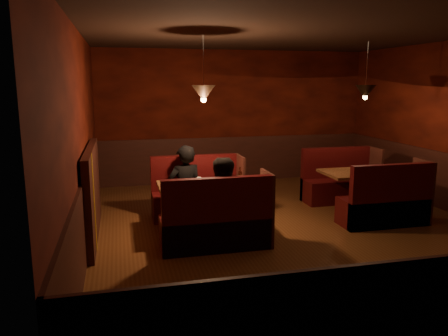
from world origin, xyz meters
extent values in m
cube|color=#5C2F15|center=(0.00, 0.00, -0.01)|extent=(6.00, 7.00, 0.01)
cube|color=black|center=(0.00, 0.00, 2.90)|extent=(6.00, 7.00, 0.01)
cube|color=black|center=(0.00, 3.50, 1.45)|extent=(6.00, 0.01, 2.90)
cube|color=black|center=(-3.00, 0.00, 1.45)|extent=(0.01, 7.00, 2.90)
cube|color=black|center=(0.00, 3.48, 0.50)|extent=(6.00, 0.04, 1.00)
cube|color=black|center=(-2.98, 0.00, 0.50)|extent=(0.04, 7.00, 1.00)
cube|color=black|center=(-2.92, 0.40, 0.65)|extent=(0.10, 2.20, 1.30)
cube|color=#B99314|center=(-2.87, -0.15, 0.65)|extent=(0.01, 0.12, 1.30)
cylinder|color=#333333|center=(-1.32, 0.26, 2.45)|extent=(0.01, 0.01, 0.80)
cone|color=black|center=(-1.32, 0.26, 2.05)|extent=(0.34, 0.34, 0.22)
sphere|color=#FFBF72|center=(-1.32, 0.26, 1.96)|extent=(0.08, 0.08, 0.08)
cylinder|color=#333333|center=(1.46, 0.60, 2.45)|extent=(0.01, 0.01, 0.80)
cone|color=black|center=(1.46, 0.60, 2.05)|extent=(0.34, 0.34, 0.22)
sphere|color=#FFBF72|center=(1.46, 0.60, 1.96)|extent=(0.08, 0.08, 0.08)
cube|color=#542E1B|center=(-1.32, 0.26, 0.70)|extent=(1.35, 0.82, 0.05)
cylinder|color=black|center=(-1.32, 0.26, 0.34)|extent=(0.13, 0.13, 0.67)
cylinder|color=black|center=(-1.32, 0.26, 0.02)|extent=(0.54, 0.54, 0.04)
cylinder|color=silver|center=(-1.26, 0.13, 0.73)|extent=(0.27, 0.27, 0.02)
cube|color=black|center=(-1.30, 0.16, 0.76)|extent=(0.09, 0.08, 0.03)
ellipsoid|color=silver|center=(-1.34, 0.15, 0.77)|extent=(0.07, 0.07, 0.05)
cube|color=tan|center=(-1.26, 0.07, 0.75)|extent=(0.08, 0.06, 0.03)
cylinder|color=silver|center=(-1.26, 0.04, 0.74)|extent=(0.10, 0.09, 0.01)
cylinder|color=silver|center=(-1.38, 0.45, 0.73)|extent=(0.25, 0.25, 0.01)
ellipsoid|color=beige|center=(-1.36, 0.46, 0.76)|extent=(0.10, 0.10, 0.05)
cube|color=silver|center=(-1.41, 0.42, 0.74)|extent=(0.19, 0.05, 0.00)
cylinder|color=white|center=(-1.01, 0.27, 0.76)|extent=(0.05, 0.05, 0.08)
cylinder|color=white|center=(-0.85, 0.49, 0.79)|extent=(0.07, 0.07, 0.14)
cylinder|color=white|center=(-0.85, 0.09, 0.79)|extent=(0.07, 0.07, 0.14)
cylinder|color=#47230F|center=(-0.76, 0.30, 0.80)|extent=(0.06, 0.06, 0.15)
cylinder|color=#47230F|center=(-0.76, 0.30, 0.91)|extent=(0.03, 0.03, 0.07)
ellipsoid|color=white|center=(-0.94, 0.11, 0.74)|extent=(0.11, 0.11, 0.04)
cube|color=#310504|center=(-1.32, 0.95, 0.22)|extent=(1.44, 0.53, 0.43)
cube|color=#310504|center=(-1.32, 1.16, 0.51)|extent=(1.44, 0.12, 1.01)
cube|color=black|center=(-0.58, 0.95, 0.51)|extent=(0.04, 0.53, 1.01)
cube|color=#310504|center=(-1.32, -0.44, 0.22)|extent=(1.44, 0.53, 0.43)
cube|color=#310504|center=(-1.32, -0.65, 0.51)|extent=(1.44, 0.12, 1.01)
cube|color=black|center=(-0.58, -0.44, 0.51)|extent=(0.04, 0.53, 1.01)
cube|color=#542E1B|center=(1.46, 0.60, 0.69)|extent=(1.27, 0.81, 0.05)
cylinder|color=black|center=(1.46, 0.60, 0.33)|extent=(0.13, 0.13, 0.67)
cylinder|color=black|center=(1.46, 0.60, 0.02)|extent=(0.53, 0.53, 0.04)
cube|color=#310504|center=(1.46, 1.29, 0.21)|extent=(1.36, 0.52, 0.43)
cube|color=#310504|center=(1.46, 1.50, 0.50)|extent=(1.36, 0.11, 1.00)
cube|color=black|center=(2.16, 1.29, 0.50)|extent=(0.04, 0.52, 1.00)
cube|color=#310504|center=(1.46, -0.09, 0.21)|extent=(1.36, 0.52, 0.43)
cube|color=#310504|center=(1.46, -0.29, 0.50)|extent=(1.36, 0.11, 1.00)
cube|color=black|center=(2.16, -0.09, 0.50)|extent=(0.04, 0.52, 1.00)
imported|color=black|center=(-1.52, 0.87, 0.79)|extent=(0.63, 0.47, 1.58)
imported|color=black|center=(-1.13, -0.37, 0.78)|extent=(0.89, 0.78, 1.56)
camera|label=1|loc=(-2.50, -5.93, 2.19)|focal=35.00mm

